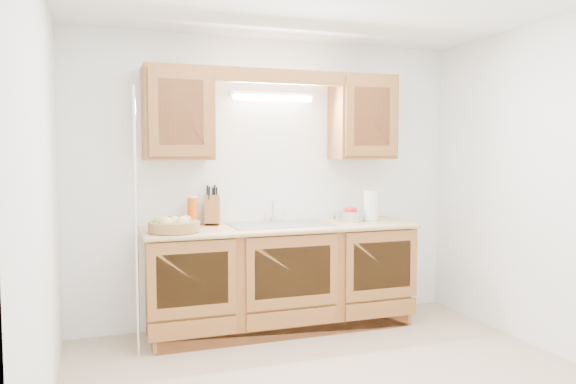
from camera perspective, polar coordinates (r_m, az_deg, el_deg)
name	(u,v)px	position (r m, az deg, el deg)	size (l,w,h in m)	color
room	(340,194)	(3.61, 5.27, -0.17)	(3.52, 3.50, 2.50)	#C5B08E
base_cabinets	(281,278)	(4.84, -0.77, -8.76)	(2.20, 0.60, 0.86)	brown
countertop	(281,227)	(4.74, -0.71, -3.61)	(2.30, 0.63, 0.04)	tan
upper_cabinet_left	(178,114)	(4.66, -11.13, 7.82)	(0.55, 0.33, 0.75)	brown
upper_cabinet_right	(362,118)	(5.17, 7.58, 7.50)	(0.55, 0.33, 0.75)	brown
valance	(281,76)	(4.74, -0.75, 11.66)	(2.20, 0.05, 0.12)	brown
fluorescent_fixture	(272,96)	(4.94, -1.59, 9.69)	(0.76, 0.08, 0.08)	white
sink	(280,233)	(4.77, -0.79, -4.19)	(0.84, 0.46, 0.36)	#9E9EA3
wire_shelf_pole	(136,223)	(4.25, -15.16, -3.03)	(0.03, 0.03, 2.00)	silver
outlet_plate	(366,190)	(5.37, 7.89, 0.16)	(0.08, 0.01, 0.12)	white
fruit_basket	(174,225)	(4.41, -11.51, -3.31)	(0.48, 0.48, 0.12)	#A67B43
knife_block	(212,210)	(4.80, -7.68, -1.81)	(0.17, 0.23, 0.35)	brown
orange_canister	(192,211)	(4.72, -9.68, -1.94)	(0.11, 0.11, 0.25)	#D9570C
soap_bottle	(212,214)	(4.84, -7.76, -2.24)	(0.08, 0.08, 0.17)	blue
sponge	(340,218)	(5.21, 5.27, -2.60)	(0.13, 0.10, 0.02)	#CC333F
paper_towel	(371,206)	(5.08, 8.40, -1.41)	(0.15, 0.15, 0.32)	silver
apple_bowl	(350,215)	(5.01, 6.27, -2.37)	(0.32, 0.32, 0.12)	silver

